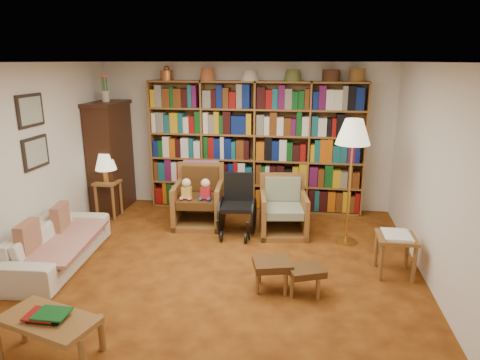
% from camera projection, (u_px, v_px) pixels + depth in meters
% --- Properties ---
extents(floor, '(5.00, 5.00, 0.00)m').
position_uv_depth(floor, '(217.00, 269.00, 5.35)').
color(floor, '#8F4D16').
rests_on(floor, ground).
extents(ceiling, '(5.00, 5.00, 0.00)m').
position_uv_depth(ceiling, '(214.00, 62.00, 4.68)').
color(ceiling, white).
rests_on(ceiling, wall_back).
extents(wall_back, '(5.00, 0.00, 5.00)m').
position_uv_depth(wall_back, '(245.00, 136.00, 7.40)').
color(wall_back, white).
rests_on(wall_back, floor).
extents(wall_front, '(5.00, 0.00, 5.00)m').
position_uv_depth(wall_front, '(134.00, 274.00, 2.63)').
color(wall_front, white).
rests_on(wall_front, floor).
extents(wall_left, '(0.00, 5.00, 5.00)m').
position_uv_depth(wall_left, '(21.00, 165.00, 5.37)').
color(wall_left, white).
rests_on(wall_left, floor).
extents(wall_right, '(0.00, 5.00, 5.00)m').
position_uv_depth(wall_right, '(440.00, 181.00, 4.66)').
color(wall_right, white).
rests_on(wall_right, floor).
extents(bookshelf, '(3.60, 0.30, 2.42)m').
position_uv_depth(bookshelf, '(255.00, 143.00, 7.23)').
color(bookshelf, brown).
rests_on(bookshelf, floor).
extents(curio_cabinet, '(0.50, 0.95, 2.40)m').
position_uv_depth(curio_cabinet, '(110.00, 155.00, 7.32)').
color(curio_cabinet, '#34180E').
rests_on(curio_cabinet, floor).
extents(framed_pictures, '(0.03, 0.52, 0.97)m').
position_uv_depth(framed_pictures, '(33.00, 132.00, 5.55)').
color(framed_pictures, black).
rests_on(framed_pictures, wall_left).
extents(sofa, '(1.87, 0.85, 0.53)m').
position_uv_depth(sofa, '(57.00, 244.00, 5.44)').
color(sofa, beige).
rests_on(sofa, floor).
extents(sofa_throw, '(0.93, 1.52, 0.04)m').
position_uv_depth(sofa_throw, '(60.00, 242.00, 5.42)').
color(sofa_throw, beige).
rests_on(sofa_throw, sofa).
extents(cushion_left, '(0.18, 0.39, 0.38)m').
position_uv_depth(cushion_left, '(61.00, 220.00, 5.74)').
color(cushion_left, maroon).
rests_on(cushion_left, sofa).
extents(cushion_right, '(0.16, 0.41, 0.40)m').
position_uv_depth(cushion_right, '(28.00, 241.00, 5.07)').
color(cushion_right, maroon).
rests_on(cushion_right, sofa).
extents(side_table_lamp, '(0.38, 0.38, 0.61)m').
position_uv_depth(side_table_lamp, '(108.00, 192.00, 7.05)').
color(side_table_lamp, brown).
rests_on(side_table_lamp, floor).
extents(table_lamp, '(0.34, 0.34, 0.47)m').
position_uv_depth(table_lamp, '(106.00, 163.00, 6.91)').
color(table_lamp, gold).
rests_on(table_lamp, side_table_lamp).
extents(armchair_leather, '(0.82, 0.86, 0.95)m').
position_uv_depth(armchair_leather, '(200.00, 199.00, 6.81)').
color(armchair_leather, brown).
rests_on(armchair_leather, floor).
extents(armchair_sage, '(0.78, 0.81, 0.86)m').
position_uv_depth(armchair_sage, '(284.00, 211.00, 6.45)').
color(armchair_sage, brown).
rests_on(armchair_sage, floor).
extents(wheelchair, '(0.52, 0.73, 0.91)m').
position_uv_depth(wheelchair, '(237.00, 207.00, 6.37)').
color(wheelchair, black).
rests_on(wheelchair, floor).
extents(floor_lamp, '(0.47, 0.47, 1.77)m').
position_uv_depth(floor_lamp, '(353.00, 137.00, 5.73)').
color(floor_lamp, gold).
rests_on(floor_lamp, floor).
extents(side_table_papers, '(0.45, 0.45, 0.53)m').
position_uv_depth(side_table_papers, '(396.00, 243.00, 5.12)').
color(side_table_papers, brown).
rests_on(side_table_papers, floor).
extents(footstool_a, '(0.49, 0.44, 0.35)m').
position_uv_depth(footstool_a, '(272.00, 266.00, 4.80)').
color(footstool_a, '#553416').
rests_on(footstool_a, floor).
extents(footstool_b, '(0.47, 0.44, 0.32)m').
position_uv_depth(footstool_b, '(306.00, 272.00, 4.72)').
color(footstool_b, '#553416').
rests_on(footstool_b, floor).
extents(coffee_table, '(0.94, 0.65, 0.45)m').
position_uv_depth(coffee_table, '(49.00, 323.00, 3.67)').
color(coffee_table, brown).
rests_on(coffee_table, floor).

